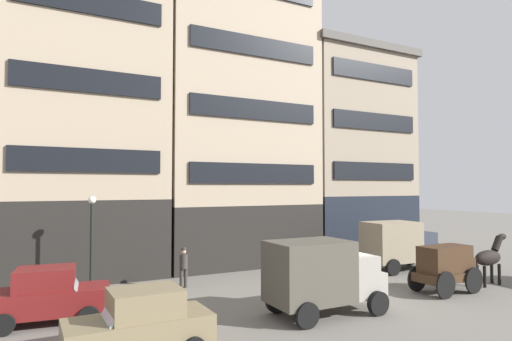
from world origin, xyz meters
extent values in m
plane|color=slate|center=(0.00, 0.00, 0.00)|extent=(120.00, 120.00, 0.00)
cube|color=black|center=(-8.66, 10.87, 1.94)|extent=(7.74, 6.80, 3.89)
cube|color=tan|center=(-8.66, 10.87, 9.35)|extent=(7.74, 6.80, 10.93)
cube|color=black|center=(-8.66, 7.41, 5.71)|extent=(6.50, 0.12, 1.10)
cube|color=black|center=(-8.66, 7.41, 9.35)|extent=(6.50, 0.12, 1.10)
cube|color=black|center=(-8.66, 7.41, 13.00)|extent=(6.50, 0.12, 1.10)
cube|color=black|center=(-0.11, 10.87, 1.74)|extent=(9.06, 6.80, 3.47)
cube|color=tan|center=(-0.11, 10.87, 10.52)|extent=(9.06, 6.80, 14.09)
cube|color=black|center=(-0.11, 7.41, 5.23)|extent=(7.61, 0.12, 1.10)
cube|color=black|center=(-0.11, 7.41, 8.76)|extent=(7.61, 0.12, 1.10)
cube|color=black|center=(-0.11, 7.41, 12.28)|extent=(7.61, 0.12, 1.10)
cube|color=black|center=(8.55, 10.87, 1.96)|extent=(7.96, 6.80, 3.91)
cube|color=gray|center=(8.55, 10.87, 8.71)|extent=(7.96, 6.80, 9.60)
cube|color=#47423D|center=(8.55, 10.87, 13.76)|extent=(8.46, 7.30, 0.50)
cube|color=black|center=(8.55, 7.41, 5.51)|extent=(6.69, 0.12, 1.10)
cube|color=black|center=(8.55, 7.41, 8.71)|extent=(6.69, 0.12, 1.10)
cube|color=black|center=(8.55, 7.41, 11.91)|extent=(6.69, 0.12, 1.10)
cube|color=#3D2819|center=(4.80, -0.67, 0.70)|extent=(2.73, 1.36, 0.36)
cube|color=#3D2819|center=(4.80, -0.67, 1.43)|extent=(2.32, 1.16, 1.10)
cube|color=#3D2819|center=(5.94, -0.64, 1.18)|extent=(0.42, 1.05, 0.50)
cylinder|color=black|center=(5.68, 0.06, 0.55)|extent=(1.10, 0.11, 1.10)
cylinder|color=black|center=(5.71, -1.36, 0.55)|extent=(1.10, 0.11, 1.10)
cylinder|color=black|center=(3.88, 0.02, 0.55)|extent=(1.10, 0.11, 1.10)
cylinder|color=black|center=(3.91, -1.40, 0.55)|extent=(1.10, 0.11, 1.10)
ellipsoid|color=black|center=(7.70, -0.67, 1.25)|extent=(1.71, 0.64, 0.70)
cylinder|color=black|center=(8.42, -0.65, 1.85)|extent=(0.67, 0.34, 0.76)
ellipsoid|color=black|center=(8.82, -0.64, 2.15)|extent=(0.57, 0.25, 0.30)
cylinder|color=black|center=(6.89, -0.69, 1.10)|extent=(0.27, 0.11, 0.65)
cylinder|color=black|center=(8.24, -0.48, 0.47)|extent=(0.14, 0.14, 0.95)
cylinder|color=black|center=(8.25, -0.84, 0.47)|extent=(0.14, 0.14, 0.95)
cylinder|color=black|center=(7.14, -0.50, 0.47)|extent=(0.14, 0.14, 0.95)
cylinder|color=black|center=(7.15, -0.86, 0.47)|extent=(0.14, 0.14, 0.95)
cube|color=#333847|center=(8.00, 3.72, 1.27)|extent=(1.50, 1.78, 1.50)
cube|color=#333847|center=(8.70, 3.68, 0.97)|extent=(0.98, 1.49, 0.80)
cube|color=gray|center=(6.21, 3.82, 1.57)|extent=(2.90, 2.06, 2.10)
cube|color=silver|center=(8.45, 3.69, 1.52)|extent=(0.27, 1.37, 0.64)
cylinder|color=black|center=(8.51, 4.64, 0.42)|extent=(0.85, 0.27, 0.84)
cylinder|color=black|center=(8.40, 2.74, 0.42)|extent=(0.85, 0.27, 0.84)
cylinder|color=black|center=(5.51, 4.81, 0.42)|extent=(0.85, 0.27, 0.84)
cylinder|color=black|center=(5.40, 2.92, 0.42)|extent=(0.85, 0.27, 0.84)
cube|color=gray|center=(-0.51, -0.83, 1.27)|extent=(1.41, 1.71, 1.50)
cube|color=gray|center=(0.19, -0.83, 0.97)|extent=(0.91, 1.45, 0.80)
cube|color=#4C473D|center=(-2.31, -0.82, 1.57)|extent=(2.81, 1.91, 2.10)
cube|color=silver|center=(-0.06, -0.83, 1.52)|extent=(0.20, 1.36, 0.64)
cylinder|color=black|center=(-0.05, 0.12, 0.42)|extent=(0.84, 0.22, 0.84)
cylinder|color=black|center=(-0.06, -1.78, 0.42)|extent=(0.84, 0.22, 0.84)
cylinder|color=black|center=(-3.05, 0.13, 0.42)|extent=(0.84, 0.22, 0.84)
cylinder|color=black|center=(-3.06, -1.77, 0.42)|extent=(0.84, 0.22, 0.84)
cube|color=#7A6B4C|center=(-8.33, -1.81, 0.73)|extent=(3.73, 1.67, 0.80)
cube|color=#7A6B4C|center=(-8.18, -1.81, 1.48)|extent=(1.83, 1.47, 0.70)
cube|color=silver|center=(-9.03, -1.82, 1.35)|extent=(0.36, 1.32, 0.56)
cylinder|color=black|center=(-7.15, -0.95, 0.33)|extent=(0.66, 0.19, 0.66)
cube|color=maroon|center=(-10.29, 2.59, 0.73)|extent=(3.86, 2.01, 0.80)
cube|color=maroon|center=(-10.44, 2.61, 1.48)|extent=(1.95, 1.63, 0.70)
cube|color=silver|center=(-9.60, 2.51, 1.35)|extent=(0.48, 1.34, 0.56)
cylinder|color=black|center=(-9.01, 3.29, 0.33)|extent=(0.68, 0.25, 0.66)
cylinder|color=black|center=(-9.20, 1.62, 0.33)|extent=(0.68, 0.25, 0.66)
cylinder|color=black|center=(-11.39, 3.56, 0.33)|extent=(0.68, 0.25, 0.66)
cylinder|color=black|center=(-11.58, 1.89, 0.33)|extent=(0.68, 0.25, 0.66)
cylinder|color=#38332D|center=(-4.95, 5.32, 0.42)|extent=(0.16, 0.16, 0.85)
cylinder|color=#38332D|center=(-4.75, 5.32, 0.42)|extent=(0.16, 0.16, 0.85)
cylinder|color=#38332D|center=(-4.85, 5.32, 1.16)|extent=(0.36, 0.36, 0.62)
sphere|color=tan|center=(-4.85, 5.32, 1.60)|extent=(0.22, 0.22, 0.22)
cylinder|color=#38332D|center=(-4.85, 5.32, 1.70)|extent=(0.28, 0.28, 0.02)
cylinder|color=#38332D|center=(-4.85, 5.32, 1.75)|extent=(0.18, 0.18, 0.09)
cylinder|color=black|center=(-8.70, 5.60, 1.90)|extent=(0.12, 0.12, 3.80)
sphere|color=silver|center=(-8.70, 5.60, 3.96)|extent=(0.32, 0.32, 0.32)
camera|label=1|loc=(-10.79, -13.11, 4.50)|focal=29.75mm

